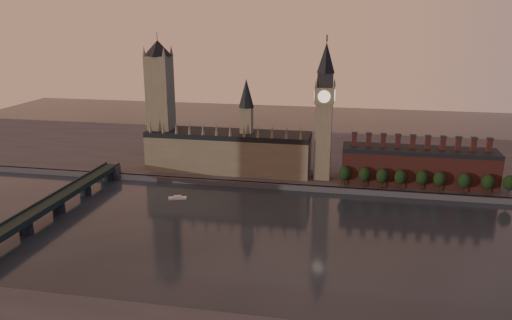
{
  "coord_description": "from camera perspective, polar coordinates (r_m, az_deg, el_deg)",
  "views": [
    {
      "loc": [
        30.25,
        -257.24,
        123.15
      ],
      "look_at": [
        -30.72,
        55.0,
        31.7
      ],
      "focal_mm": 35.0,
      "sensor_mm": 36.0,
      "label": 1
    }
  ],
  "objects": [
    {
      "name": "embankment_tree_7",
      "position": [
        379.88,
        24.98,
        -2.3
      ],
      "size": [
        8.6,
        8.6,
        14.88
      ],
      "color": "black",
      "rests_on": "north_bank"
    },
    {
      "name": "embankment_tree_0",
      "position": [
        369.1,
        10.12,
        -1.51
      ],
      "size": [
        8.6,
        8.6,
        14.88
      ],
      "color": "black",
      "rests_on": "north_bank"
    },
    {
      "name": "ground",
      "position": [
        286.8,
        3.97,
        -9.43
      ],
      "size": [
        900.0,
        900.0,
        0.0
      ],
      "primitive_type": "plane",
      "color": "black",
      "rests_on": "ground"
    },
    {
      "name": "chimney_block",
      "position": [
        385.28,
        18.02,
        -0.64
      ],
      "size": [
        110.0,
        25.0,
        37.0
      ],
      "color": "brown",
      "rests_on": "north_bank"
    },
    {
      "name": "embankment_tree_8",
      "position": [
        384.47,
        26.99,
        -2.34
      ],
      "size": [
        8.6,
        8.6,
        14.88
      ],
      "color": "black",
      "rests_on": "north_bank"
    },
    {
      "name": "embankment_tree_6",
      "position": [
        375.98,
        22.7,
        -2.21
      ],
      "size": [
        8.6,
        8.6,
        14.88
      ],
      "color": "black",
      "rests_on": "north_bank"
    },
    {
      "name": "embankment_tree_3",
      "position": [
        369.46,
        16.18,
        -1.89
      ],
      "size": [
        8.6,
        8.6,
        14.88
      ],
      "color": "black",
      "rests_on": "north_bank"
    },
    {
      "name": "embankment_tree_4",
      "position": [
        372.76,
        18.44,
        -1.93
      ],
      "size": [
        8.6,
        8.6,
        14.88
      ],
      "color": "black",
      "rests_on": "north_bank"
    },
    {
      "name": "embankment_tree_1",
      "position": [
        369.02,
        12.29,
        -1.63
      ],
      "size": [
        8.6,
        8.6,
        14.88
      ],
      "color": "black",
      "rests_on": "north_bank"
    },
    {
      "name": "embankment_tree_5",
      "position": [
        373.52,
        20.23,
        -2.06
      ],
      "size": [
        8.6,
        8.6,
        14.88
      ],
      "color": "black",
      "rests_on": "north_bank"
    },
    {
      "name": "big_ben",
      "position": [
        373.73,
        7.81,
        5.67
      ],
      "size": [
        15.0,
        15.0,
        107.0
      ],
      "color": "#7A7257",
      "rests_on": "north_bank"
    },
    {
      "name": "palace_of_westminster",
      "position": [
        397.2,
        -3.12,
        1.2
      ],
      "size": [
        130.0,
        30.3,
        74.0
      ],
      "color": "#7A7257",
      "rests_on": "north_bank"
    },
    {
      "name": "river_boat",
      "position": [
        355.3,
        -8.96,
        -4.28
      ],
      "size": [
        12.97,
        6.91,
        2.49
      ],
      "rotation": [
        0.0,
        0.0,
        0.28
      ],
      "color": "silver",
      "rests_on": "ground"
    },
    {
      "name": "north_bank",
      "position": [
        452.84,
        6.81,
        0.4
      ],
      "size": [
        900.0,
        182.0,
        4.0
      ],
      "color": "#4A4A4F",
      "rests_on": "ground"
    },
    {
      "name": "embankment_tree_2",
      "position": [
        368.93,
        14.22,
        -1.77
      ],
      "size": [
        8.6,
        8.6,
        14.88
      ],
      "color": "black",
      "rests_on": "north_bank"
    },
    {
      "name": "victoria_tower",
      "position": [
        406.5,
        -10.87,
        6.69
      ],
      "size": [
        24.0,
        24.0,
        108.0
      ],
      "color": "#7A7257",
      "rests_on": "north_bank"
    },
    {
      "name": "westminster_bridge",
      "position": [
        335.41,
        -23.48,
        -5.54
      ],
      "size": [
        14.0,
        200.0,
        11.55
      ],
      "color": "black",
      "rests_on": "ground"
    }
  ]
}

